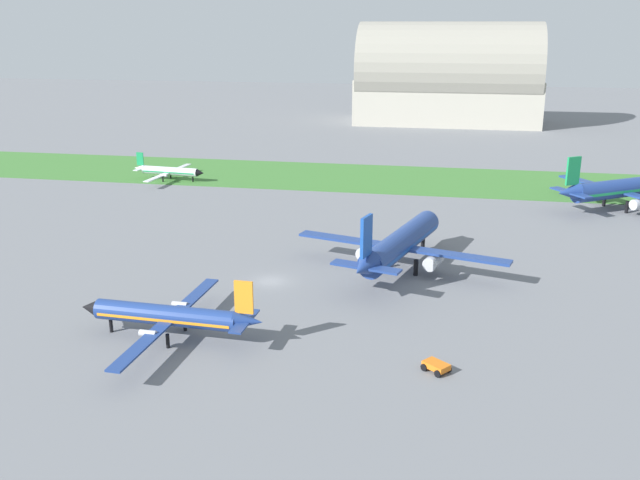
% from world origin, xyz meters
% --- Properties ---
extents(ground_plane, '(600.00, 600.00, 0.00)m').
position_xyz_m(ground_plane, '(0.00, 0.00, 0.00)').
color(ground_plane, slate).
extents(grass_taxiway_strip, '(360.00, 28.00, 0.08)m').
position_xyz_m(grass_taxiway_strip, '(0.00, 63.83, 0.04)').
color(grass_taxiway_strip, '#3D7533').
rests_on(grass_taxiway_strip, ground_plane).
extents(airplane_midfield_jet, '(28.60, 28.30, 10.32)m').
position_xyz_m(airplane_midfield_jet, '(15.77, 7.23, 3.72)').
color(airplane_midfield_jet, navy).
rests_on(airplane_midfield_jet, ground_plane).
extents(airplane_foreground_turboprop, '(20.27, 23.68, 7.09)m').
position_xyz_m(airplane_foreground_turboprop, '(-5.98, -18.28, 2.59)').
color(airplane_foreground_turboprop, navy).
rests_on(airplane_foreground_turboprop, ground_plane).
extents(airplane_parked_jet_far, '(25.04, 24.92, 10.19)m').
position_xyz_m(airplane_parked_jet_far, '(51.44, 46.51, 3.67)').
color(airplane_parked_jet_far, navy).
rests_on(airplane_parked_jet_far, ground_plane).
extents(airplane_taxiing_turboprop, '(16.08, 18.75, 5.62)m').
position_xyz_m(airplane_taxiing_turboprop, '(-35.78, 53.59, 2.05)').
color(airplane_taxiing_turboprop, silver).
rests_on(airplane_taxiing_turboprop, ground_plane).
extents(baggage_cart_near_gate, '(2.95, 2.85, 0.90)m').
position_xyz_m(baggage_cart_near_gate, '(21.44, -20.46, 0.57)').
color(baggage_cart_near_gate, orange).
rests_on(baggage_cart_near_gate, ground_plane).
extents(hangar_distant, '(58.29, 29.88, 31.88)m').
position_xyz_m(hangar_distant, '(19.42, 153.33, 13.93)').
color(hangar_distant, '#B2AD9E').
rests_on(hangar_distant, ground_plane).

